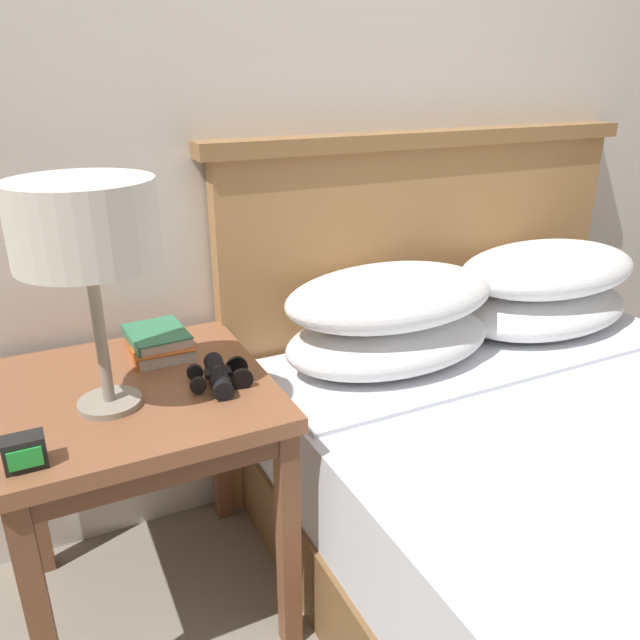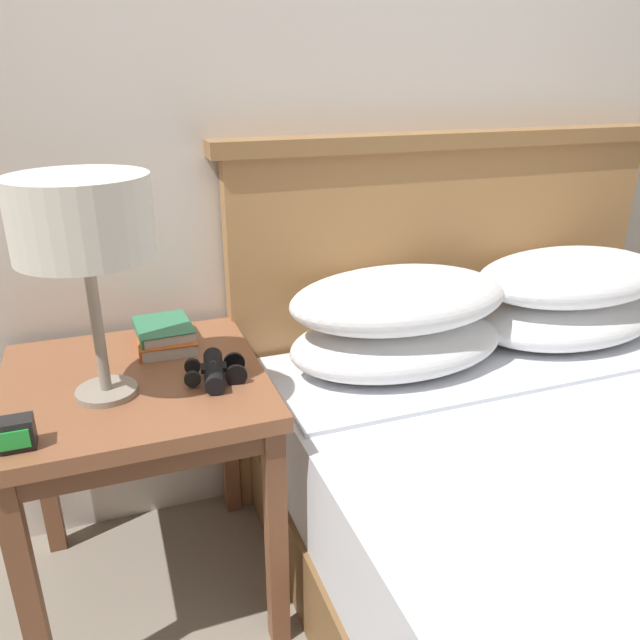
{
  "view_description": "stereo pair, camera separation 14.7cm",
  "coord_description": "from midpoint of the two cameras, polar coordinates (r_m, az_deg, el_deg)",
  "views": [
    {
      "loc": [
        -0.67,
        -0.65,
        1.28
      ],
      "look_at": [
        -0.07,
        0.58,
        0.72
      ],
      "focal_mm": 35.0,
      "sensor_mm": 36.0,
      "label": 1
    },
    {
      "loc": [
        -0.54,
        -0.7,
        1.28
      ],
      "look_at": [
        -0.07,
        0.58,
        0.72
      ],
      "focal_mm": 35.0,
      "sensor_mm": 36.0,
      "label": 2
    }
  ],
  "objects": [
    {
      "name": "book_on_nightstand",
      "position": [
        1.6,
        -17.09,
        -2.41
      ],
      "size": [
        0.15,
        0.19,
        0.03
      ],
      "color": "silver",
      "rests_on": "nightstand"
    },
    {
      "name": "binoculars_pair",
      "position": [
        1.41,
        -12.21,
        -5.05
      ],
      "size": [
        0.15,
        0.16,
        0.05
      ],
      "color": "black",
      "rests_on": "nightstand"
    },
    {
      "name": "alarm_clock",
      "position": [
        1.26,
        -28.54,
        -10.68
      ],
      "size": [
        0.07,
        0.05,
        0.06
      ],
      "color": "black",
      "rests_on": "nightstand"
    },
    {
      "name": "table_lamp",
      "position": [
        1.27,
        -23.89,
        7.66
      ],
      "size": [
        0.27,
        0.27,
        0.47
      ],
      "color": "gray",
      "rests_on": "nightstand"
    },
    {
      "name": "bed",
      "position": [
        1.62,
        23.84,
        -16.83
      ],
      "size": [
        1.43,
        1.95,
        1.11
      ],
      "color": "brown",
      "rests_on": "ground_plane"
    },
    {
      "name": "wall_back",
      "position": [
        1.76,
        -6.52,
        22.71
      ],
      "size": [
        8.0,
        0.06,
        2.6
      ],
      "color": "silver",
      "rests_on": "ground_plane"
    },
    {
      "name": "nightstand",
      "position": [
        1.5,
        -19.08,
        -8.66
      ],
      "size": [
        0.58,
        0.58,
        0.62
      ],
      "color": "brown",
      "rests_on": "ground_plane"
    },
    {
      "name": "book_stacked_on_top",
      "position": [
        1.6,
        -17.34,
        -1.42
      ],
      "size": [
        0.14,
        0.18,
        0.03
      ],
      "color": "silver",
      "rests_on": "book_on_nightstand"
    }
  ]
}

